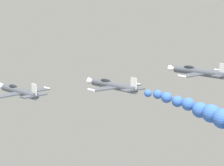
# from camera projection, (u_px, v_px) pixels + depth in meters

# --- Properties ---
(airplane_right_inner) EXTENTS (9.56, 10.35, 2.32)m
(airplane_right_inner) POSITION_uv_depth(u_px,v_px,m) (19.00, 91.00, 61.64)
(airplane_right_inner) COLOR #474C56
(airplane_left_outer) EXTENTS (9.57, 10.35, 2.33)m
(airplane_left_outer) POSITION_uv_depth(u_px,v_px,m) (113.00, 86.00, 61.43)
(airplane_left_outer) COLOR #474C56
(airplane_right_outer) EXTENTS (9.56, 10.35, 2.32)m
(airplane_right_outer) POSITION_uv_depth(u_px,v_px,m) (198.00, 72.00, 62.98)
(airplane_right_outer) COLOR #474C56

